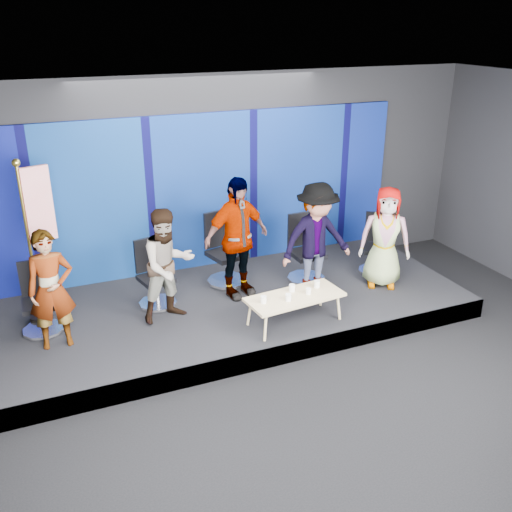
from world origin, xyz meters
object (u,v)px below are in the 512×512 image
object	(u,v)px
chair_a	(40,309)
mug_b	(288,297)
chair_c	(225,260)
mug_c	(292,288)
chair_e	(376,253)
mug_e	(317,284)
panelist_d	(316,240)
chair_d	(305,259)
coffee_table	(295,298)
panelist_c	(237,238)
flag_stand	(38,238)
chair_b	(155,284)
panelist_e	(385,237)
mug_a	(264,300)
mug_d	(309,291)
panelist_b	(168,265)
panelist_a	(51,290)

from	to	relation	value
chair_a	mug_b	world-z (taller)	chair_a
chair_c	mug_c	bearing A→B (deg)	-86.09
chair_e	mug_e	distance (m)	1.89
panelist_d	mug_e	distance (m)	0.80
chair_d	coffee_table	bearing A→B (deg)	-123.67
chair_d	mug_c	size ratio (longest dim) A/B	10.69
panelist_c	flag_stand	bearing A→B (deg)	160.41
coffee_table	chair_b	bearing A→B (deg)	141.97
mug_b	coffee_table	bearing A→B (deg)	33.51
mug_b	flag_stand	bearing A→B (deg)	153.14
panelist_e	mug_c	bearing A→B (deg)	-135.81
mug_a	mug_d	distance (m)	0.69
chair_b	panelist_e	bearing A→B (deg)	-24.15
panelist_b	mug_d	size ratio (longest dim) A/B	19.27
chair_d	mug_d	world-z (taller)	chair_d
panelist_c	mug_e	xyz separation A→B (m)	(0.84, -1.01, -0.47)
panelist_b	chair_b	bearing A→B (deg)	88.67
chair_e	flag_stand	xyz separation A→B (m)	(-5.23, 0.39, 0.91)
panelist_e	mug_c	world-z (taller)	panelist_e
panelist_e	coffee_table	distance (m)	1.98
chair_c	chair_d	xyz separation A→B (m)	(1.24, -0.41, -0.02)
panelist_b	mug_b	world-z (taller)	panelist_b
mug_c	mug_d	world-z (taller)	mug_c
panelist_a	mug_b	bearing A→B (deg)	-14.94
chair_b	panelist_b	size ratio (longest dim) A/B	0.62
chair_a	chair_b	world-z (taller)	chair_b
chair_c	coffee_table	xyz separation A→B (m)	(0.44, -1.64, 0.00)
chair_d	mug_c	world-z (taller)	chair_d
panelist_d	mug_b	world-z (taller)	panelist_d
mug_b	chair_d	bearing A→B (deg)	54.54
chair_e	coffee_table	bearing A→B (deg)	-122.37
panelist_c	chair_b	bearing A→B (deg)	158.72
chair_e	coffee_table	xyz separation A→B (m)	(-2.05, -1.04, 0.06)
panelist_b	chair_c	distance (m)	1.47
panelist_b	flag_stand	size ratio (longest dim) A/B	0.70
chair_d	coffee_table	distance (m)	1.47
mug_a	mug_d	bearing A→B (deg)	0.27
mug_a	mug_b	size ratio (longest dim) A/B	1.01
panelist_e	mug_d	xyz separation A→B (m)	(-1.65, -0.60, -0.35)
panelist_b	flag_stand	bearing A→B (deg)	146.32
panelist_b	chair_e	xyz separation A→B (m)	(3.62, 0.23, -0.49)
mug_e	flag_stand	size ratio (longest dim) A/B	0.04
chair_b	coffee_table	xyz separation A→B (m)	(1.67, -1.30, 0.05)
chair_c	mug_d	distance (m)	1.78
panelist_e	mug_a	size ratio (longest dim) A/B	16.45
chair_e	mug_b	distance (m)	2.48
panelist_b	mug_e	distance (m)	2.13
chair_c	mug_d	world-z (taller)	chair_c
mug_c	mug_d	size ratio (longest dim) A/B	1.21
panelist_d	mug_d	distance (m)	1.01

